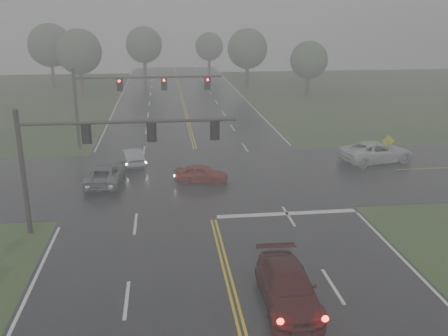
{
  "coord_description": "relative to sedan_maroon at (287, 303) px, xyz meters",
  "views": [
    {
      "loc": [
        -2.67,
        -12.79,
        11.59
      ],
      "look_at": [
        0.87,
        16.0,
        2.55
      ],
      "focal_mm": 40.0,
      "sensor_mm": 36.0,
      "label": 1
    }
  ],
  "objects": [
    {
      "name": "tree_n_mid",
      "position": [
        -7.83,
        73.93,
        6.18
      ],
      "size": [
        6.41,
        6.41,
        9.41
      ],
      "color": "#372C23",
      "rests_on": "ground"
    },
    {
      "name": "sign_diamond_east",
      "position": [
        12.74,
        18.64,
        1.62
      ],
      "size": [
        0.99,
        0.21,
        2.4
      ],
      "rotation": [
        0.0,
        0.0,
        -0.18
      ],
      "color": "black",
      "rests_on": "ground"
    },
    {
      "name": "car_grey",
      "position": [
        -9.04,
        16.4,
        0.0
      ],
      "size": [
        2.7,
        5.24,
        1.41
      ],
      "primitive_type": "imported",
      "rotation": [
        0.0,
        0.0,
        3.07
      ],
      "color": "slate",
      "rests_on": "ground"
    },
    {
      "name": "sedan_red",
      "position": [
        -2.3,
        15.95,
        0.0
      ],
      "size": [
        4.07,
        2.47,
        1.3
      ],
      "primitive_type": "imported",
      "rotation": [
        0.0,
        0.0,
        1.31
      ],
      "color": "maroon",
      "rests_on": "ground"
    },
    {
      "name": "cross_street",
      "position": [
        -2.15,
        17.06,
        0.0
      ],
      "size": [
        120.0,
        14.0,
        0.02
      ],
      "primitive_type": "cube",
      "color": "black",
      "rests_on": "ground"
    },
    {
      "name": "signal_gantry_far",
      "position": [
        -8.35,
        26.49,
        4.98
      ],
      "size": [
        12.92,
        0.36,
        7.07
      ],
      "color": "black",
      "rests_on": "ground"
    },
    {
      "name": "stop_bar",
      "position": [
        2.35,
        9.46,
        0.0
      ],
      "size": [
        8.5,
        0.5,
        0.01
      ],
      "primitive_type": "cube",
      "color": "white",
      "rests_on": "ground"
    },
    {
      "name": "pickup_white",
      "position": [
        12.18,
        19.32,
        0.0
      ],
      "size": [
        6.5,
        4.02,
        1.68
      ],
      "primitive_type": "imported",
      "rotation": [
        0.0,
        0.0,
        1.79
      ],
      "color": "silver",
      "rests_on": "ground"
    },
    {
      "name": "signal_gantry_near",
      "position": [
        -8.85,
        8.61,
        4.81
      ],
      "size": [
        11.56,
        0.3,
        6.88
      ],
      "color": "black",
      "rests_on": "ground"
    },
    {
      "name": "tree_n_far",
      "position": [
        4.51,
        81.93,
        5.28
      ],
      "size": [
        5.48,
        5.48,
        8.04
      ],
      "color": "#372C23",
      "rests_on": "ground"
    },
    {
      "name": "tree_e_near",
      "position": [
        16.0,
        52.51,
        5.16
      ],
      "size": [
        5.35,
        5.35,
        7.86
      ],
      "color": "#372C23",
      "rests_on": "ground"
    },
    {
      "name": "sedan_silver",
      "position": [
        -7.46,
        20.93,
        0.0
      ],
      "size": [
        2.32,
        4.32,
        1.35
      ],
      "primitive_type": "imported",
      "rotation": [
        0.0,
        0.0,
        3.37
      ],
      "color": "#95979C",
      "rests_on": "ground"
    },
    {
      "name": "tree_nw_a",
      "position": [
        -16.58,
        57.77,
        6.25
      ],
      "size": [
        6.47,
        6.47,
        9.51
      ],
      "color": "#372C23",
      "rests_on": "ground"
    },
    {
      "name": "tree_ne_a",
      "position": [
        8.78,
        62.4,
        6.13
      ],
      "size": [
        6.35,
        6.35,
        9.33
      ],
      "color": "#372C23",
      "rests_on": "ground"
    },
    {
      "name": "tree_nw_b",
      "position": [
        -22.32,
        66.39,
        6.65
      ],
      "size": [
        6.88,
        6.88,
        10.11
      ],
      "color": "#372C23",
      "rests_on": "ground"
    },
    {
      "name": "sedan_maroon",
      "position": [
        0.0,
        0.0,
        0.0
      ],
      "size": [
        2.27,
        5.35,
        1.54
      ],
      "primitive_type": "imported",
      "rotation": [
        0.0,
        0.0,
        -0.02
      ],
      "color": "#3F0C0B",
      "rests_on": "ground"
    },
    {
      "name": "main_road",
      "position": [
        -2.15,
        15.06,
        0.0
      ],
      "size": [
        18.0,
        160.0,
        0.02
      ],
      "primitive_type": "cube",
      "color": "black",
      "rests_on": "ground"
    }
  ]
}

